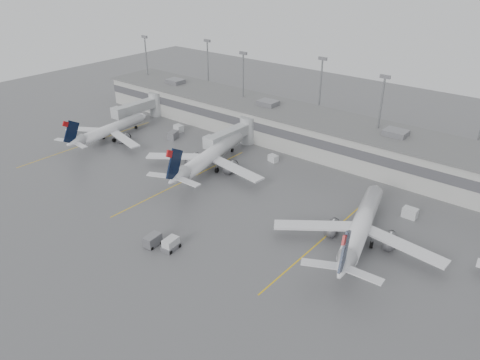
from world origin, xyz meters
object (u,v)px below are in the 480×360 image
Objects in this scene: jet_mid_left at (209,156)px; jet_mid_right at (360,227)px; baggage_tug at (171,245)px; jet_far_left at (109,130)px.

jet_mid_right is at bearing -20.36° from jet_mid_left.
jet_mid_right reaches higher than baggage_tug.
jet_mid_left is (32.77, 2.90, 0.48)m from jet_far_left.
jet_mid_left is 40.39m from jet_mid_right.
jet_mid_right is at bearing 36.26° from baggage_tug.
jet_mid_left is at bearing -1.80° from jet_far_left.
baggage_tug is (48.85, -24.40, -2.07)m from jet_far_left.
jet_mid_left reaches higher than jet_mid_right.
jet_mid_left is 9.69× the size of baggage_tug.
jet_mid_right reaches higher than jet_far_left.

